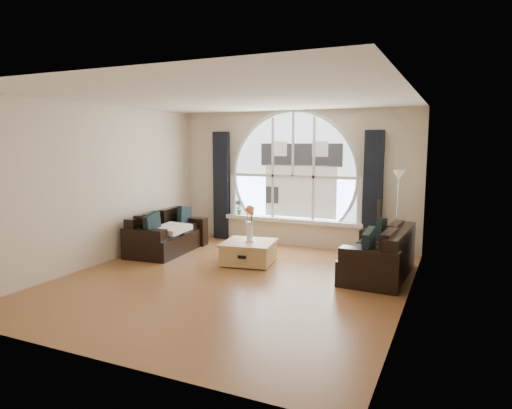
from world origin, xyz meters
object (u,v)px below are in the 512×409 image
object	(u,v)px
floor_lamp	(397,217)
guitar	(379,227)
vase_flowers	(250,219)
sofa_right	(378,251)
potted_plant	(239,207)
sofa_left	(167,231)
coffee_chest	(249,251)

from	to	relation	value
floor_lamp	guitar	size ratio (longest dim) A/B	1.51
vase_flowers	floor_lamp	world-z (taller)	floor_lamp
sofa_right	potted_plant	size ratio (longest dim) A/B	5.27
potted_plant	guitar	bearing A→B (deg)	-2.98
vase_flowers	potted_plant	size ratio (longest dim) A/B	2.18
sofa_right	potted_plant	bearing A→B (deg)	158.01
vase_flowers	potted_plant	xyz separation A→B (m)	(-1.02, 1.62, -0.06)
vase_flowers	floor_lamp	size ratio (longest dim) A/B	0.44
sofa_left	potted_plant	xyz separation A→B (m)	(0.76, 1.51, 0.31)
sofa_right	floor_lamp	world-z (taller)	floor_lamp
sofa_left	sofa_right	world-z (taller)	sofa_right
sofa_right	guitar	distance (m)	1.35
sofa_right	coffee_chest	xyz separation A→B (m)	(-2.15, -0.14, -0.19)
sofa_right	potted_plant	world-z (taller)	potted_plant
coffee_chest	potted_plant	size ratio (longest dim) A/B	2.66
sofa_left	potted_plant	size ratio (longest dim) A/B	5.09
floor_lamp	potted_plant	bearing A→B (deg)	171.53
vase_flowers	potted_plant	world-z (taller)	vase_flowers
guitar	potted_plant	world-z (taller)	guitar
sofa_left	vase_flowers	distance (m)	1.82
guitar	potted_plant	bearing A→B (deg)	153.34
vase_flowers	sofa_left	bearing A→B (deg)	176.62
floor_lamp	guitar	distance (m)	0.56
coffee_chest	potted_plant	bearing A→B (deg)	112.53
potted_plant	sofa_left	bearing A→B (deg)	-116.82
guitar	potted_plant	size ratio (longest dim) A/B	3.30
guitar	potted_plant	xyz separation A→B (m)	(-2.96, 0.15, 0.18)
coffee_chest	floor_lamp	distance (m)	2.63
floor_lamp	potted_plant	distance (m)	3.34
vase_flowers	guitar	distance (m)	2.44
sofa_right	floor_lamp	size ratio (longest dim) A/B	1.06
sofa_left	coffee_chest	bearing A→B (deg)	-8.42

